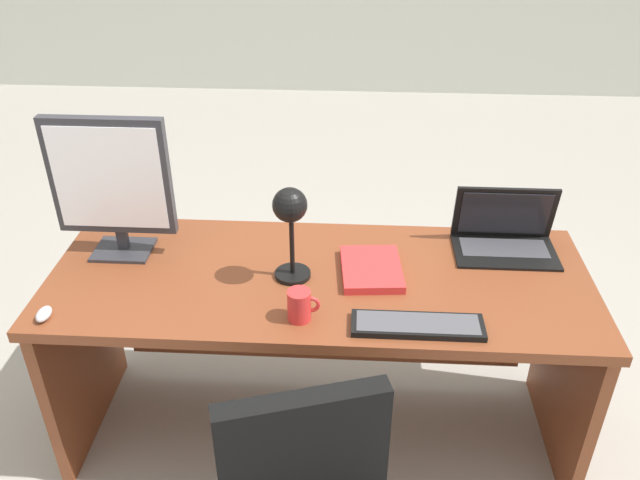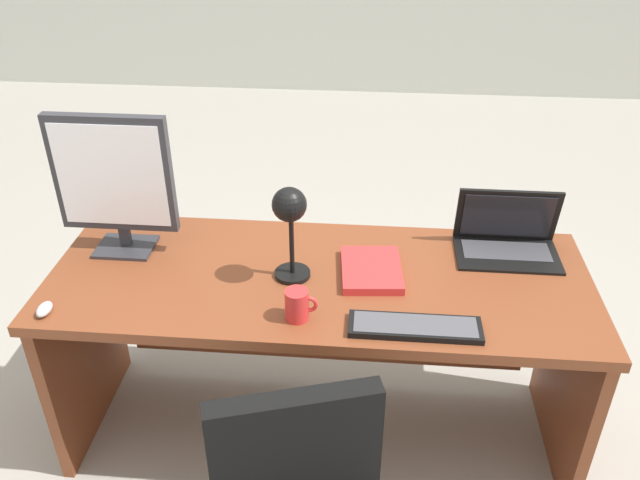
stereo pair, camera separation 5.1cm
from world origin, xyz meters
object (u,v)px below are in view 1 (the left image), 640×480
Objects in this scene: mouse at (44,314)px; coffee_mug at (300,305)px; monitor at (111,181)px; desk at (320,315)px; desk_lamp at (290,216)px; book at (371,269)px; keyboard at (418,325)px; laptop at (505,229)px.

coffee_mug reaches higher than mouse.
monitor is at bearing 72.57° from mouse.
desk is 0.38m from coffee_mug.
book is (0.26, 0.06, -0.23)m from desk_lamp.
desk_lamp reaches higher than keyboard.
laptop is 0.90× the size of keyboard.
coffee_mug is (-0.04, -0.28, 0.26)m from desk.
monitor is 1.26× the size of keyboard.
desk is 0.28m from book.
keyboard is 1.13m from mouse.
monitor reaches higher than coffee_mug.
desk_lamp is (-0.09, -0.08, 0.45)m from desk.
desk is 6.67× the size of book.
desk_lamp is at bearing 150.50° from keyboard.
desk_lamp is at bearing -138.59° from desk.
laptop is at bearing 5.13° from monitor.
mouse is at bearing -162.98° from book.
monitor is 1.37m from laptop.
mouse is at bearing -179.01° from keyboard.
laptop is 4.88× the size of mouse.
keyboard is (0.31, -0.30, 0.22)m from desk.
laptop reaches higher than mouse.
laptop reaches higher than coffee_mug.
coffee_mug is (0.04, -0.20, -0.19)m from desk_lamp.
laptop is at bearing 33.79° from coffee_mug.
book is (0.88, -0.08, -0.26)m from monitor.
mouse is at bearing -176.72° from coffee_mug.
mouse reaches higher than desk.
desk is at bearing 80.85° from coffee_mug.
laptop is at bearing 55.35° from keyboard.
monitor is (-0.70, 0.06, 0.48)m from desk.
coffee_mug is (0.66, -0.34, -0.23)m from monitor.
laptop is (0.65, 0.18, 0.27)m from desk.
keyboard is at bearing -44.51° from desk.
desk_lamp reaches higher than desk.
laptop is at bearing 19.02° from mouse.
desk is at bearing -164.15° from laptop.
monitor reaches higher than mouse.
desk is at bearing 135.49° from keyboard.
coffee_mug reaches higher than book.
desk is at bearing -5.05° from monitor.
mouse reaches higher than keyboard.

